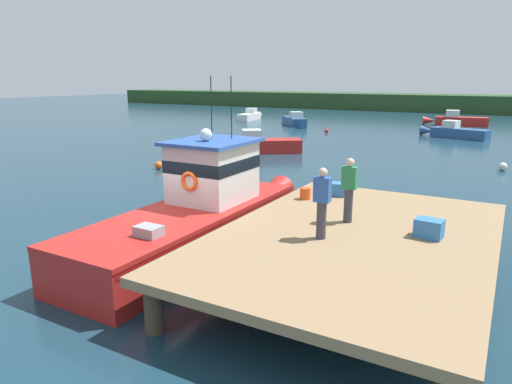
% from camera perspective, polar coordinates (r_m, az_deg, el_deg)
% --- Properties ---
extents(ground_plane, '(200.00, 200.00, 0.00)m').
position_cam_1_polar(ground_plane, '(13.51, -7.90, -6.62)').
color(ground_plane, '#193847').
extents(dock, '(6.00, 9.00, 1.20)m').
position_cam_1_polar(dock, '(11.04, 12.27, -5.67)').
color(dock, '#4C3D2D').
rests_on(dock, ground).
extents(main_fishing_boat, '(2.55, 9.80, 4.80)m').
position_cam_1_polar(main_fishing_boat, '(13.21, -6.86, -2.45)').
color(main_fishing_boat, red).
rests_on(main_fishing_boat, ground).
extents(crate_stack_mid_dock, '(0.64, 0.50, 0.43)m').
position_cam_1_polar(crate_stack_mid_dock, '(11.13, 20.77, -4.26)').
color(crate_stack_mid_dock, '#3370B2').
rests_on(crate_stack_mid_dock, dock).
extents(crate_stack_near_edge, '(0.68, 0.56, 0.40)m').
position_cam_1_polar(crate_stack_near_edge, '(14.32, 9.96, 0.36)').
color(crate_stack_near_edge, '#3370B2').
rests_on(crate_stack_near_edge, dock).
extents(bait_bucket, '(0.32, 0.32, 0.34)m').
position_cam_1_polar(bait_bucket, '(13.77, 6.16, -0.19)').
color(bait_bucket, '#E04C19').
rests_on(bait_bucket, dock).
extents(deckhand_by_the_boat, '(0.36, 0.22, 1.63)m').
position_cam_1_polar(deckhand_by_the_boat, '(11.58, 11.53, 0.39)').
color(deckhand_by_the_boat, '#383842').
rests_on(deckhand_by_the_boat, dock).
extents(deckhand_further_back, '(0.36, 0.22, 1.63)m').
position_cam_1_polar(deckhand_further_back, '(10.27, 8.22, -1.22)').
color(deckhand_further_back, '#383842').
rests_on(deckhand_further_back, dock).
extents(moored_boat_far_left, '(4.48, 5.07, 1.44)m').
position_cam_1_polar(moored_boat_far_left, '(47.14, 4.89, 8.83)').
color(moored_boat_far_left, '#285184').
rests_on(moored_boat_far_left, ground).
extents(moored_boat_outer_mooring, '(1.88, 5.31, 1.33)m').
position_cam_1_polar(moored_boat_outer_mooring, '(53.73, -0.72, 9.47)').
color(moored_boat_outer_mooring, white).
rests_on(moored_boat_outer_mooring, ground).
extents(moored_boat_mid_harbor, '(5.51, 2.53, 1.38)m').
position_cam_1_polar(moored_boat_mid_harbor, '(40.73, 23.56, 6.88)').
color(moored_boat_mid_harbor, '#285184').
rests_on(moored_boat_mid_harbor, ground).
extents(moored_boat_near_channel, '(6.23, 2.35, 1.56)m').
position_cam_1_polar(moored_boat_near_channel, '(51.26, 23.73, 8.17)').
color(moored_boat_near_channel, red).
rests_on(moored_boat_near_channel, ground).
extents(moored_boat_off_the_point, '(5.54, 4.34, 1.51)m').
position_cam_1_polar(moored_boat_off_the_point, '(29.83, 0.24, 5.91)').
color(moored_boat_off_the_point, red).
rests_on(moored_boat_off_the_point, ground).
extents(mooring_buoy_outer, '(0.43, 0.43, 0.43)m').
position_cam_1_polar(mooring_buoy_outer, '(27.25, 28.42, 2.80)').
color(mooring_buoy_outer, silver).
rests_on(mooring_buoy_outer, ground).
extents(mooring_buoy_inshore, '(0.43, 0.43, 0.43)m').
position_cam_1_polar(mooring_buoy_inshore, '(24.92, -12.06, 3.28)').
color(mooring_buoy_inshore, '#EA5B19').
rests_on(mooring_buoy_inshore, ground).
extents(mooring_buoy_spare_mooring, '(0.32, 0.32, 0.32)m').
position_cam_1_polar(mooring_buoy_spare_mooring, '(32.33, 2.56, 5.89)').
color(mooring_buoy_spare_mooring, '#EA5B19').
rests_on(mooring_buoy_spare_mooring, ground).
extents(mooring_buoy_channel_marker, '(0.36, 0.36, 0.36)m').
position_cam_1_polar(mooring_buoy_channel_marker, '(41.41, 8.79, 7.56)').
color(mooring_buoy_channel_marker, red).
rests_on(mooring_buoy_channel_marker, ground).
extents(far_shoreline, '(120.00, 8.00, 2.40)m').
position_cam_1_polar(far_shoreline, '(72.49, 23.67, 10.09)').
color(far_shoreline, '#284723').
rests_on(far_shoreline, ground).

